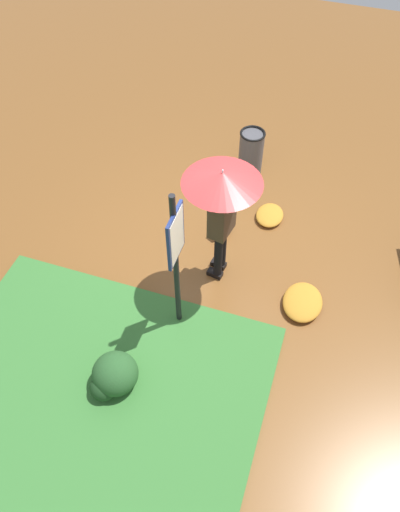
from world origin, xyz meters
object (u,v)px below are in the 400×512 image
(handbag, at_px, (222,228))
(trash_bin, at_px, (251,153))
(person_with_umbrella, at_px, (222,198))
(info_sign_post, at_px, (176,251))

(handbag, xyz_separation_m, trash_bin, (-1.49, 0.05, 0.29))
(person_with_umbrella, height_order, handbag, person_with_umbrella)
(person_with_umbrella, height_order, info_sign_post, info_sign_post)
(person_with_umbrella, distance_m, info_sign_post, 0.92)
(trash_bin, bearing_deg, person_with_umbrella, 3.63)
(handbag, height_order, trash_bin, trash_bin)
(person_with_umbrella, height_order, trash_bin, person_with_umbrella)
(info_sign_post, distance_m, handbag, 2.13)
(info_sign_post, xyz_separation_m, handbag, (-1.67, 0.08, -1.32))
(info_sign_post, bearing_deg, handbag, 177.15)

